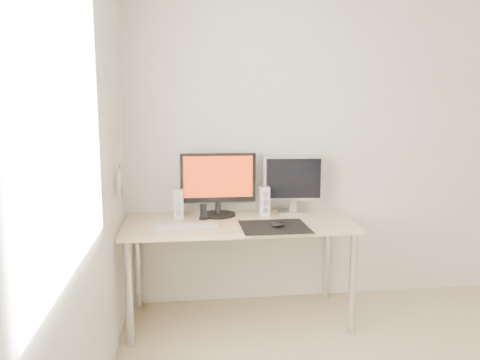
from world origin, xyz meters
TOP-DOWN VIEW (x-y plane):
  - wall_back at (0.00, 1.75)m, footprint 3.50×0.00m
  - wall_left at (-1.75, 0.00)m, footprint 0.00×3.50m
  - window_pane at (-1.74, 0.00)m, footprint 0.00×1.30m
  - mousepad at (-0.71, 1.19)m, footprint 0.45×0.40m
  - mouse at (-0.69, 1.16)m, footprint 0.10×0.06m
  - desk at (-0.93, 1.38)m, footprint 1.60×0.70m
  - main_monitor at (-1.06, 1.56)m, footprint 0.55×0.26m
  - second_monitor at (-0.49, 1.60)m, footprint 0.45×0.18m
  - speaker_left at (-1.35, 1.53)m, footprint 0.07×0.08m
  - speaker_right at (-0.72, 1.53)m, footprint 0.07×0.08m
  - keyboard at (-1.29, 1.24)m, footprint 0.43×0.17m
  - phone_dock at (-1.18, 1.47)m, footprint 0.06×0.05m
  - pennant at (-1.72, 1.24)m, footprint 0.01×0.23m

SIDE VIEW (x-z plane):
  - desk at x=-0.93m, z-range 0.29..1.02m
  - mousepad at x=-0.71m, z-range 0.73..0.73m
  - keyboard at x=-1.29m, z-range 0.73..0.75m
  - mouse at x=-0.69m, z-range 0.73..0.77m
  - phone_dock at x=-1.18m, z-range 0.71..0.82m
  - speaker_left at x=-1.35m, z-range 0.73..0.94m
  - speaker_right at x=-0.72m, z-range 0.73..0.94m
  - second_monitor at x=-0.49m, z-range 0.75..1.19m
  - main_monitor at x=-1.06m, z-range 0.75..1.22m
  - pennant at x=-1.72m, z-range 0.90..1.19m
  - wall_back at x=0.00m, z-range -0.50..3.00m
  - wall_left at x=-1.75m, z-range -0.50..3.00m
  - window_pane at x=-1.74m, z-range 0.85..2.15m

